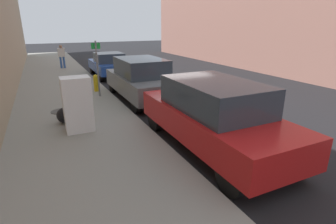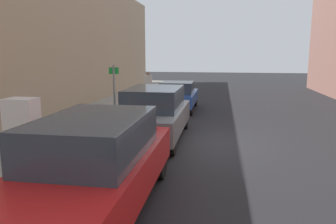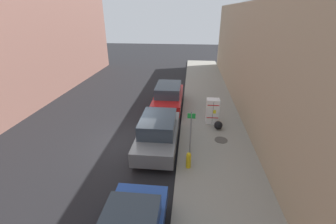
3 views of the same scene
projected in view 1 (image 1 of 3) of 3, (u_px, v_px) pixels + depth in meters
name	position (u px, v px, depth m)	size (l,w,h in m)	color
ground_plane	(175.00, 96.00, 11.81)	(80.00, 80.00, 0.00)	black
sidewalk_slab	(69.00, 107.00, 9.93)	(3.84, 44.00, 0.14)	gray
discarded_refrigerator	(78.00, 104.00, 7.36)	(0.77, 0.60, 1.56)	white
manhole_cover	(61.00, 111.00, 9.23)	(0.70, 0.70, 0.02)	#47443F
street_sign_post	(97.00, 66.00, 10.82)	(0.36, 0.07, 2.29)	slate
fire_hydrant	(96.00, 83.00, 11.94)	(0.22, 0.22, 0.77)	gold
trash_bag	(65.00, 115.00, 8.09)	(0.50, 0.50, 0.50)	black
pedestrian_walking_far	(62.00, 55.00, 18.17)	(0.46, 0.22, 1.58)	#2D5193
parked_suv_red	(214.00, 115.00, 6.54)	(1.92, 4.83, 1.77)	red
parked_suv_gray	(141.00, 79.00, 11.02)	(1.92, 4.54, 1.73)	slate
parked_hatchback_blue	(109.00, 64.00, 16.02)	(1.78, 4.04, 1.45)	#23479E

